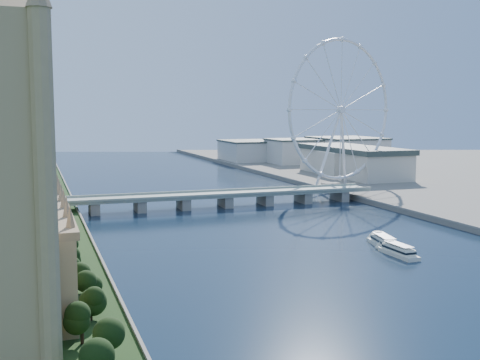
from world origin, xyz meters
name	(u,v)px	position (x,y,z in m)	size (l,w,h in m)	color
tree_row	(91,321)	(-113.00, 66.00, 9.21)	(7.42, 199.42, 19.85)	black
parliament_range	(32,224)	(-128.00, 170.00, 18.48)	(24.00, 200.00, 70.00)	tan
big_ben	(28,111)	(-128.00, 278.00, 66.57)	(20.02, 20.02, 110.00)	tan
westminster_bridge	(225,197)	(0.00, 300.00, 6.63)	(220.00, 22.00, 9.50)	gray
london_eye	(341,110)	(119.98, 355.08, 67.52)	(113.60, 39.12, 124.30)	silver
county_hall	(352,178)	(175.00, 430.00, 0.00)	(54.00, 144.00, 35.00)	beige
city_skyline	(188,156)	(39.22, 560.08, 16.96)	(505.00, 280.00, 32.00)	beige
tour_boat_near	(399,256)	(31.84, 135.27, 0.00)	(7.03, 27.64, 6.09)	silver
tour_boat_far	(383,247)	(34.92, 152.75, 0.00)	(7.52, 29.45, 6.50)	silver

